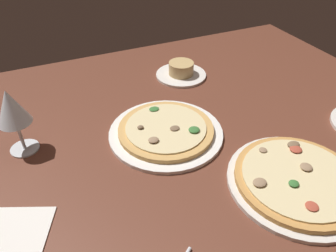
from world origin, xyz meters
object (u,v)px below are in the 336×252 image
(pizza_side, at_px, (298,180))
(ramekin_on_saucer, at_px, (181,71))
(wine_glass_far, at_px, (11,109))
(pizza_main, at_px, (166,131))

(pizza_side, height_order, ramekin_on_saucer, ramekin_on_saucer)
(ramekin_on_saucer, height_order, wine_glass_far, wine_glass_far)
(pizza_side, relative_size, ramekin_on_saucer, 1.80)
(wine_glass_far, bearing_deg, pizza_side, -34.48)
(pizza_main, xyz_separation_m, pizza_side, (0.19, -0.27, 0.00))
(pizza_side, height_order, wine_glass_far, wine_glass_far)
(pizza_side, bearing_deg, pizza_main, 124.69)
(pizza_main, bearing_deg, wine_glass_far, 165.25)
(ramekin_on_saucer, relative_size, wine_glass_far, 1.00)
(pizza_main, height_order, wine_glass_far, wine_glass_far)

